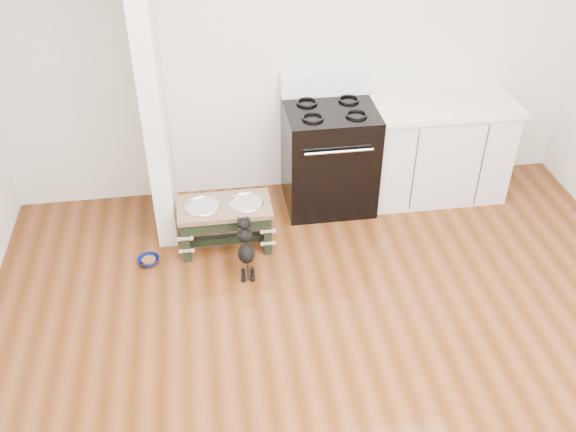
% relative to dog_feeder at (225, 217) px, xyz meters
% --- Properties ---
extents(ground, '(5.00, 5.00, 0.00)m').
position_rel_dog_feeder_xyz_m(ground, '(0.70, -1.64, -0.29)').
color(ground, '#49250D').
rests_on(ground, ground).
extents(room_shell, '(5.00, 5.00, 5.00)m').
position_rel_dog_feeder_xyz_m(room_shell, '(0.70, -1.64, 1.33)').
color(room_shell, silver).
rests_on(room_shell, ground).
extents(partition_wall, '(0.15, 0.80, 2.70)m').
position_rel_dog_feeder_xyz_m(partition_wall, '(-0.48, 0.46, 1.06)').
color(partition_wall, silver).
rests_on(partition_wall, ground).
extents(oven_range, '(0.76, 0.69, 1.14)m').
position_rel_dog_feeder_xyz_m(oven_range, '(0.95, 0.52, 0.19)').
color(oven_range, black).
rests_on(oven_range, ground).
extents(cabinet_run, '(1.24, 0.64, 0.91)m').
position_rel_dog_feeder_xyz_m(cabinet_run, '(1.93, 0.54, 0.16)').
color(cabinet_run, silver).
rests_on(cabinet_run, ground).
extents(dog_feeder, '(0.74, 0.40, 0.42)m').
position_rel_dog_feeder_xyz_m(dog_feeder, '(0.00, 0.00, 0.00)').
color(dog_feeder, black).
rests_on(dog_feeder, ground).
extents(puppy, '(0.13, 0.38, 0.45)m').
position_rel_dog_feeder_xyz_m(puppy, '(0.13, -0.34, -0.04)').
color(puppy, black).
rests_on(puppy, ground).
extents(floor_bowl, '(0.18, 0.18, 0.05)m').
position_rel_dog_feeder_xyz_m(floor_bowl, '(-0.63, -0.14, -0.26)').
color(floor_bowl, '#0C1259').
rests_on(floor_bowl, ground).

